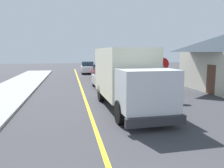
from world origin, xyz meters
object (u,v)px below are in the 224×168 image
object	(u,v)px
parked_car_mid	(100,72)
stop_sign	(163,70)
parked_car_near	(106,79)
parked_car_far	(88,68)
box_truck	(127,75)
parked_van_across	(143,78)

from	to	relation	value
parked_car_mid	stop_sign	distance (m)	11.73
parked_car_near	parked_car_far	size ratio (longest dim) A/B	1.00
parked_car_near	parked_car_mid	bearing A→B (deg)	85.99
stop_sign	parked_car_near	bearing A→B (deg)	119.94
box_truck	parked_car_near	size ratio (longest dim) A/B	1.63
parked_car_near	parked_car_far	bearing A→B (deg)	91.50
parked_car_mid	parked_car_far	distance (m)	7.46
box_truck	stop_sign	bearing A→B (deg)	32.00
parked_car_near	box_truck	bearing A→B (deg)	-89.33
box_truck	parked_van_across	bearing A→B (deg)	64.82
box_truck	stop_sign	distance (m)	3.27
parked_car_mid	parked_van_across	world-z (taller)	same
stop_sign	parked_car_mid	bearing A→B (deg)	101.84
parked_car_near	parked_car_far	distance (m)	13.91
box_truck	parked_van_across	distance (m)	7.46
box_truck	parked_car_mid	distance (m)	13.21
parked_car_far	stop_sign	world-z (taller)	stop_sign
box_truck	stop_sign	world-z (taller)	box_truck
box_truck	parked_car_near	bearing A→B (deg)	90.67
parked_car_mid	parked_van_across	distance (m)	7.05
box_truck	parked_car_near	distance (m)	6.76
parked_car_far	parked_van_across	distance (m)	14.35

